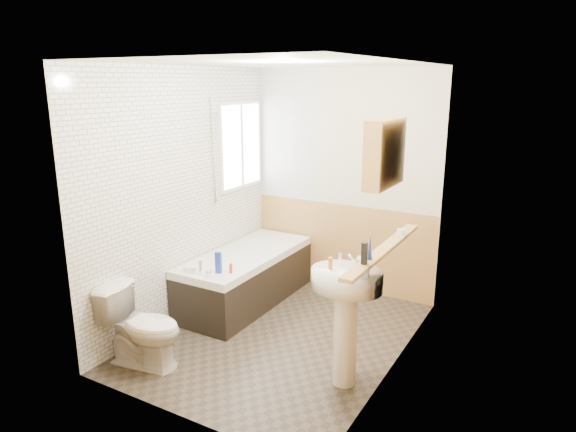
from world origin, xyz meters
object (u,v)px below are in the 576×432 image
Objects in this scene: pine_shelf at (384,249)px; bathtub at (246,276)px; sink at (346,304)px; medicine_cabinet at (384,153)px; toilet at (143,327)px.

bathtub is at bearing 159.12° from pine_shelf.
sink is 1.95× the size of medicine_cabinet.
pine_shelf is at bearing 32.21° from medicine_cabinet.
medicine_cabinet reaches higher than toilet.
pine_shelf is (1.80, 0.83, 0.75)m from toilet.
sink is (1.57, -0.92, 0.39)m from bathtub.
bathtub is 2.44× the size of toilet.
sink reaches higher than toilet.
bathtub is 2.06m from pine_shelf.
toilet is 1.74m from sink.
medicine_cabinet is at bearing -74.24° from toilet.
pine_shelf reaches higher than bathtub.
sink is at bearing -30.43° from bathtub.
toilet is 2.46m from medicine_cabinet.
medicine_cabinet is (0.17, 0.23, 1.15)m from sink.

